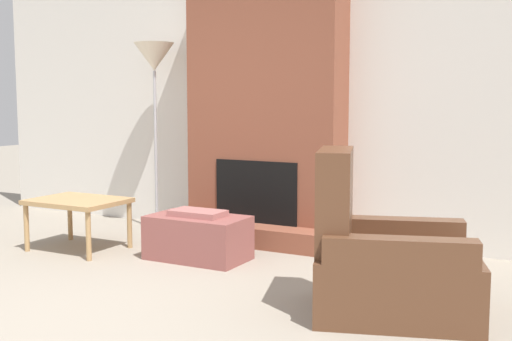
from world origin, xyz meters
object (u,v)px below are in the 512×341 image
(armchair, at_px, (383,269))
(floor_lamp_left, at_px, (154,65))
(ottoman, at_px, (198,237))
(side_table, at_px, (78,205))

(armchair, xyz_separation_m, floor_lamp_left, (-2.79, 1.42, 1.38))
(ottoman, height_order, armchair, armchair)
(armchair, xyz_separation_m, side_table, (-2.89, 0.40, 0.11))
(side_table, bearing_deg, floor_lamp_left, 84.67)
(floor_lamp_left, bearing_deg, armchair, -26.95)
(side_table, height_order, floor_lamp_left, floor_lamp_left)
(side_table, bearing_deg, ottoman, 10.27)
(armchair, bearing_deg, floor_lamp_left, 45.29)
(ottoman, distance_m, side_table, 1.16)
(ottoman, relative_size, armchair, 0.71)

